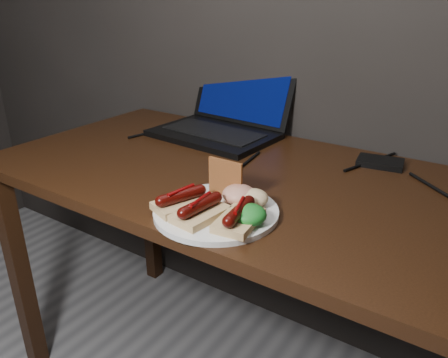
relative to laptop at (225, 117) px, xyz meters
name	(u,v)px	position (x,y,z in m)	size (l,w,h in m)	color
desk	(246,204)	(0.24, -0.26, -0.14)	(1.40, 0.70, 0.75)	black
laptop	(225,117)	(0.00, 0.00, 0.00)	(0.40, 0.37, 0.25)	black
hard_drive	(380,162)	(0.51, -0.01, -0.05)	(0.12, 0.08, 0.02)	black
desk_cables	(282,156)	(0.26, -0.10, -0.05)	(0.92, 0.39, 0.01)	black
plate	(216,212)	(0.30, -0.49, -0.05)	(0.26, 0.26, 0.01)	silver
bread_sausage_left	(181,200)	(0.24, -0.52, -0.02)	(0.11, 0.13, 0.04)	#E0C784
bread_sausage_center	(200,210)	(0.30, -0.54, -0.02)	(0.08, 0.12, 0.04)	#E0C784
bread_sausage_right	(239,216)	(0.38, -0.52, -0.02)	(0.08, 0.12, 0.04)	#E0C784
crispbread	(225,178)	(0.28, -0.42, 0.00)	(0.09, 0.01, 0.09)	#A25D2C
salad_greens	(249,215)	(0.39, -0.50, -0.02)	(0.07, 0.07, 0.04)	#125D1B
salsa_mound	(239,194)	(0.33, -0.44, -0.02)	(0.07, 0.07, 0.04)	maroon
coleslaw_mound	(253,198)	(0.36, -0.43, -0.02)	(0.06, 0.06, 0.04)	beige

